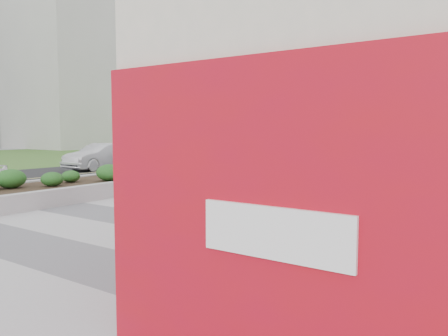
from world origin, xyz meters
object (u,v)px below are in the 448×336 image
(skateboarder, at_px, (173,186))
(car_dark, at_px, (227,157))
(traffic_signal_far, at_px, (137,125))
(car_silver, at_px, (101,156))
(traffic_signal_near, at_px, (244,124))
(planter, at_px, (147,176))

(skateboarder, relative_size, car_dark, 0.35)
(traffic_signal_far, height_order, car_silver, traffic_signal_far)
(traffic_signal_near, bearing_deg, traffic_signal_far, -176.89)
(planter, height_order, traffic_signal_near, traffic_signal_near)
(planter, height_order, traffic_signal_far, traffic_signal_far)
(planter, height_order, skateboarder, skateboarder)
(traffic_signal_far, relative_size, car_silver, 0.89)
(planter, bearing_deg, car_silver, 152.68)
(car_silver, distance_m, car_dark, 8.03)
(planter, bearing_deg, traffic_signal_near, 99.35)
(traffic_signal_far, height_order, car_dark, traffic_signal_far)
(planter, height_order, car_dark, car_dark)
(traffic_signal_near, distance_m, car_dark, 2.50)
(planter, xyz_separation_m, skateboarder, (4.88, -3.87, 0.32))
(car_silver, xyz_separation_m, car_dark, (4.78, 6.45, -0.18))
(traffic_signal_near, relative_size, car_silver, 0.89)
(traffic_signal_near, distance_m, traffic_signal_far, 9.21)
(skateboarder, bearing_deg, planter, 126.68)
(planter, xyz_separation_m, car_dark, (-3.00, 10.47, 0.18))
(car_dark, bearing_deg, traffic_signal_near, 16.65)
(traffic_signal_far, xyz_separation_m, car_silver, (3.15, -5.98, -1.98))
(car_dark, bearing_deg, planter, -58.60)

